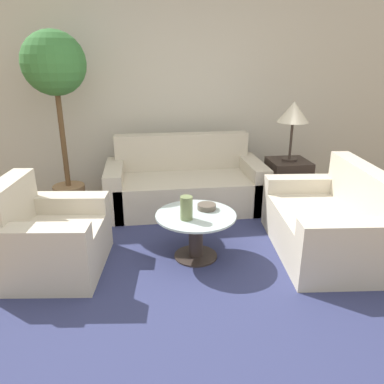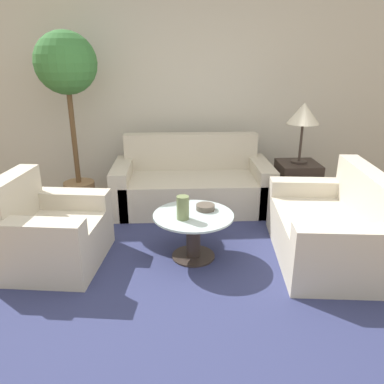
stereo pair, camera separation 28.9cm
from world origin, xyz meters
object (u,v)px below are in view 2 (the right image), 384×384
potted_plant (68,80)px  bowl (205,207)px  loveseat (333,230)px  armchair (47,235)px  table_lamp (304,115)px  vase (183,208)px  sofa_main (192,185)px  coffee_table (193,230)px

potted_plant → bowl: size_ratio=11.90×
loveseat → bowl: loveseat is taller
armchair → potted_plant: potted_plant is taller
armchair → table_lamp: 2.96m
table_lamp → bowl: bearing=-139.2°
table_lamp → vase: size_ratio=3.33×
armchair → table_lamp: table_lamp is taller
loveseat → table_lamp: 1.46m
bowl → sofa_main: bearing=93.2°
coffee_table → vase: bearing=-136.4°
vase → sofa_main: bearing=83.9°
potted_plant → vase: 2.15m
bowl → table_lamp: bearing=40.8°
coffee_table → bowl: size_ratio=4.24×
loveseat → potted_plant: 3.21m
sofa_main → loveseat: 1.80m
vase → potted_plant: bearing=130.3°
vase → bowl: size_ratio=1.22×
loveseat → coffee_table: loveseat is taller
table_lamp → potted_plant: potted_plant is taller
sofa_main → coffee_table: (-0.05, -1.28, 0.01)m
vase → bowl: 0.30m
coffee_table → vase: 0.29m
sofa_main → coffee_table: size_ratio=2.57×
armchair → coffee_table: armchair is taller
potted_plant → vase: (1.24, -1.47, -0.97)m
armchair → vase: (1.20, -0.07, 0.26)m
sofa_main → armchair: size_ratio=1.89×
armchair → table_lamp: (2.59, 1.15, 0.86)m
loveseat → coffee_table: size_ratio=1.97×
table_lamp → vase: bearing=-138.9°
potted_plant → bowl: (1.45, -1.27, -1.05)m
sofa_main → coffee_table: sofa_main is taller
sofa_main → potted_plant: bearing=176.2°
sofa_main → bowl: sofa_main is taller
loveseat → table_lamp: size_ratio=2.05×
potted_plant → vase: bearing=-49.7°
armchair → loveseat: 2.56m
loveseat → table_lamp: table_lamp is taller
sofa_main → vase: bearing=-96.1°
bowl → loveseat: bearing=-7.7°
sofa_main → loveseat: size_ratio=1.31×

